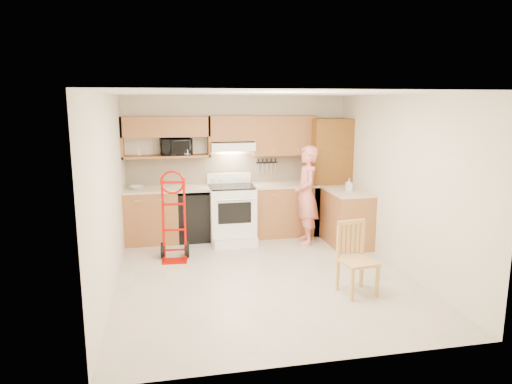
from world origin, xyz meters
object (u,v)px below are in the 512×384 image
object	(u,v)px
range	(232,209)
dining_chair	(358,259)
person	(306,195)
microwave	(176,147)
hand_truck	(174,220)

from	to	relation	value
range	dining_chair	size ratio (longest dim) A/B	1.25
person	microwave	bearing A→B (deg)	-103.54
microwave	dining_chair	distance (m)	3.80
microwave	range	size ratio (longest dim) A/B	0.45
microwave	dining_chair	xyz separation A→B (m)	(2.12, -2.92, -1.17)
range	hand_truck	distance (m)	1.30
range	person	bearing A→B (deg)	-17.20
microwave	person	size ratio (longest dim) A/B	0.31
microwave	range	world-z (taller)	microwave
range	hand_truck	size ratio (longest dim) A/B	0.91
hand_truck	dining_chair	bearing A→B (deg)	-33.88
hand_truck	range	bearing A→B (deg)	42.77
microwave	range	distance (m)	1.45
microwave	hand_truck	world-z (taller)	microwave
dining_chair	hand_truck	bearing A→B (deg)	133.29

